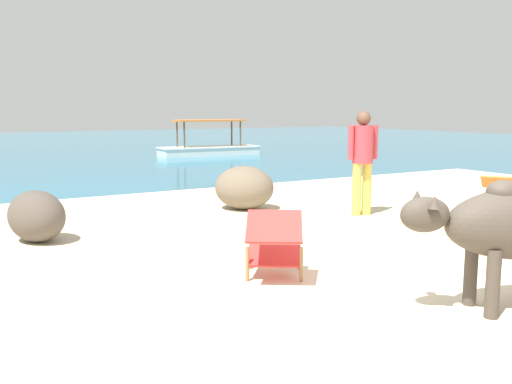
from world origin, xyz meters
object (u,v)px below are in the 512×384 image
(deck_chair_near, at_px, (274,241))
(person_standing, at_px, (363,155))
(deck_chair_far, at_px, (499,196))
(boat_white, at_px, (209,148))

(deck_chair_near, relative_size, person_standing, 0.57)
(deck_chair_near, xyz_separation_m, person_standing, (2.98, 2.19, 0.56))
(deck_chair_far, height_order, boat_white, boat_white)
(deck_chair_far, bearing_deg, boat_white, -129.90)
(boat_white, bearing_deg, person_standing, -100.98)
(deck_chair_near, distance_m, person_standing, 3.74)
(deck_chair_far, xyz_separation_m, person_standing, (-1.38, 1.42, 0.56))
(deck_chair_near, distance_m, deck_chair_far, 4.43)
(deck_chair_near, relative_size, deck_chair_far, 1.00)
(deck_chair_near, height_order, boat_white, boat_white)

